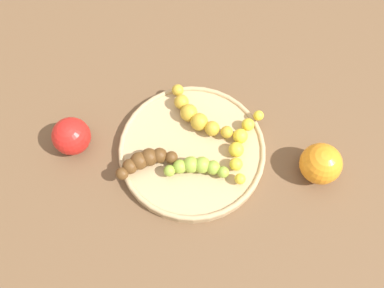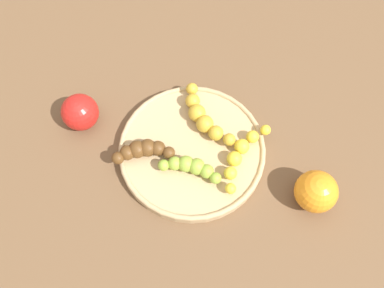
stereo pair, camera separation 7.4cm
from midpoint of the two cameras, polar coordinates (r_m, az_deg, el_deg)
ground_plane at (r=0.78m, az=2.72°, el=-1.49°), size 2.40×2.40×0.00m
fruit_bowl at (r=0.77m, az=2.76°, el=-1.12°), size 0.28×0.28×0.02m
banana_spotted at (r=0.77m, az=4.38°, el=3.55°), size 0.15×0.06×0.03m
banana_overripe at (r=0.74m, az=-4.19°, el=-1.18°), size 0.05×0.11×0.03m
banana_green at (r=0.73m, az=2.73°, el=-3.58°), size 0.08×0.10×0.03m
banana_yellow at (r=0.75m, az=9.77°, el=-1.73°), size 0.10×0.13×0.03m
apple_red at (r=0.80m, az=-13.01°, el=4.13°), size 0.07×0.07×0.07m
orange_fruit at (r=0.75m, az=19.87°, el=-6.64°), size 0.08×0.08×0.08m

